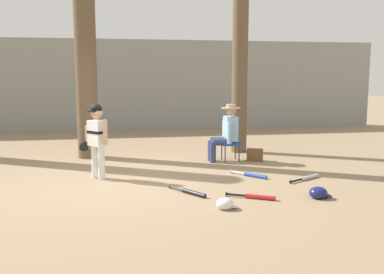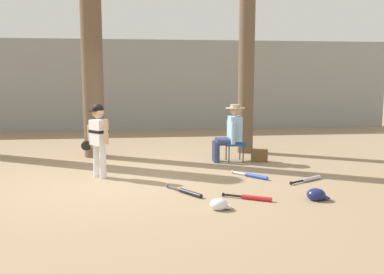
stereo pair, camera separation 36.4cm
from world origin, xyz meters
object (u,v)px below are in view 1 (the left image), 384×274
(folding_stool, at_px, (230,144))
(bat_aluminum_silver, at_px, (307,178))
(bat_blue_youth, at_px, (253,175))
(young_ballplayer, at_px, (96,136))
(batting_helmet_navy, at_px, (318,193))
(handbag_beside_stool, at_px, (255,155))
(tree_behind_spectator, at_px, (240,67))
(seated_spectator, at_px, (226,131))
(bat_red_barrel, at_px, (256,197))
(batting_helmet_white, at_px, (225,204))
(tree_near_player, at_px, (84,18))
(bat_black_composite, at_px, (191,192))

(folding_stool, relative_size, bat_aluminum_silver, 0.60)
(bat_blue_youth, bearing_deg, young_ballplayer, 172.60)
(batting_helmet_navy, bearing_deg, handbag_beside_stool, 90.79)
(handbag_beside_stool, xyz_separation_m, bat_blue_youth, (-0.50, -1.40, -0.10))
(tree_behind_spectator, xyz_separation_m, handbag_beside_stool, (0.03, -1.13, -1.85))
(tree_behind_spectator, xyz_separation_m, seated_spectator, (-0.58, -1.05, -1.34))
(handbag_beside_stool, xyz_separation_m, batting_helmet_navy, (0.04, -2.84, -0.05))
(folding_stool, relative_size, bat_red_barrel, 0.61)
(bat_blue_youth, relative_size, batting_helmet_white, 2.18)
(tree_near_player, xyz_separation_m, batting_helmet_navy, (3.53, -3.86, -2.93))
(handbag_beside_stool, bearing_deg, bat_aluminum_silver, -77.78)
(handbag_beside_stool, relative_size, bat_blue_youth, 0.55)
(tree_near_player, height_order, batting_helmet_white, tree_near_player)
(tree_behind_spectator, bearing_deg, seated_spectator, -119.02)
(tree_near_player, height_order, seated_spectator, tree_near_player)
(handbag_beside_stool, distance_m, bat_aluminum_silver, 1.79)
(young_ballplayer, distance_m, seated_spectator, 2.83)
(young_ballplayer, distance_m, handbag_beside_stool, 3.43)
(young_ballplayer, distance_m, bat_aluminum_silver, 3.72)
(handbag_beside_stool, xyz_separation_m, bat_red_barrel, (-0.87, -2.72, -0.10))
(folding_stool, height_order, seated_spectator, seated_spectator)
(bat_aluminum_silver, xyz_separation_m, batting_helmet_white, (-1.81, -1.35, 0.04))
(bat_red_barrel, xyz_separation_m, batting_helmet_white, (-0.56, -0.38, 0.04))
(tree_behind_spectator, relative_size, bat_aluminum_silver, 6.65)
(bat_black_composite, height_order, bat_aluminum_silver, same)
(bat_black_composite, height_order, batting_helmet_navy, batting_helmet_navy)
(tree_behind_spectator, distance_m, batting_helmet_navy, 4.40)
(bat_black_composite, bearing_deg, bat_red_barrel, -24.13)
(tree_behind_spectator, distance_m, bat_red_barrel, 4.40)
(tree_behind_spectator, relative_size, young_ballplayer, 3.50)
(folding_stool, distance_m, bat_aluminum_silver, 2.06)
(bat_black_composite, bearing_deg, handbag_beside_stool, 52.72)
(bat_red_barrel, bearing_deg, seated_spectator, 84.83)
(bat_black_composite, distance_m, bat_blue_youth, 1.57)
(batting_helmet_white, bearing_deg, bat_red_barrel, 33.75)
(tree_near_player, xyz_separation_m, handbag_beside_stool, (3.49, -1.02, -2.88))
(tree_near_player, height_order, bat_black_composite, tree_near_player)
(bat_red_barrel, height_order, batting_helmet_white, batting_helmet_white)
(batting_helmet_navy, bearing_deg, tree_behind_spectator, 91.00)
(seated_spectator, bearing_deg, bat_blue_youth, -85.54)
(bat_black_composite, xyz_separation_m, batting_helmet_white, (0.33, -0.78, 0.04))
(tree_behind_spectator, relative_size, bat_black_composite, 6.66)
(handbag_beside_stool, height_order, bat_red_barrel, handbag_beside_stool)
(folding_stool, xyz_separation_m, batting_helmet_white, (-0.92, -3.18, -0.29))
(handbag_beside_stool, distance_m, bat_red_barrel, 2.86)
(bat_blue_youth, height_order, batting_helmet_navy, batting_helmet_navy)
(tree_behind_spectator, bearing_deg, folding_stool, -114.75)
(young_ballplayer, height_order, bat_red_barrel, young_ballplayer)
(seated_spectator, height_order, bat_aluminum_silver, seated_spectator)
(bat_red_barrel, relative_size, bat_aluminum_silver, 0.98)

